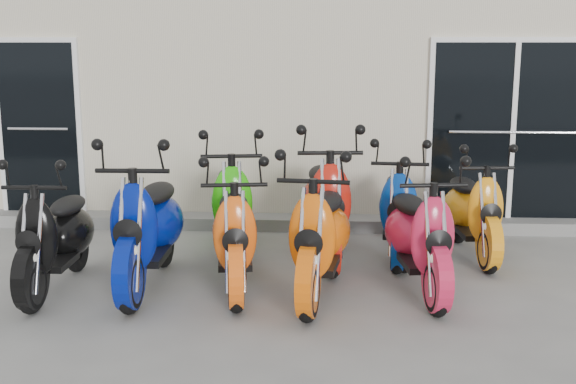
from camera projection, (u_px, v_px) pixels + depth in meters
The scene contains 14 objects.
ground at pixel (284, 281), 6.92m from camera, with size 80.00×80.00×0.00m, color gray.
building at pixel (305, 84), 11.68m from camera, with size 14.00×6.00×3.20m, color beige.
front_step at pixel (295, 222), 8.88m from camera, with size 14.00×0.40×0.15m, color gray.
door_left at pixel (40, 123), 8.98m from camera, with size 1.07×0.08×2.22m, color black.
door_right at pixel (513, 127), 8.63m from camera, with size 2.02×0.08×2.22m, color black.
scooter_front_black at pixel (54, 222), 6.55m from camera, with size 0.63×1.75×1.29m, color black, non-canonical shape.
scooter_front_blue at pixel (147, 211), 6.61m from camera, with size 0.72×1.98×1.46m, color navy, non-canonical shape.
scooter_front_orange_a at pixel (234, 220), 6.58m from camera, with size 0.65×1.78×1.31m, color #FF6013, non-canonical shape.
scooter_front_orange_b at pixel (320, 220), 6.39m from camera, with size 0.69×1.89×1.40m, color #EF600B, non-canonical shape.
scooter_front_red at pixel (420, 221), 6.50m from camera, with size 0.65×1.80×1.33m, color #D61F47, non-canonical shape.
scooter_back_green at pixel (232, 191), 7.63m from camera, with size 0.70×1.92×1.42m, color #2CD70D, non-canonical shape.
scooter_back_red at pixel (326, 190), 7.53m from camera, with size 0.73×2.00×1.48m, color red, non-canonical shape.
scooter_back_blue at pixel (399, 196), 7.60m from camera, with size 0.65×1.79×1.32m, color #063596, non-canonical shape.
scooter_back_yellow at pixel (473, 198), 7.59m from camera, with size 0.63×1.72×1.27m, color orange, non-canonical shape.
Camera 1 is at (0.44, -6.59, 2.23)m, focal length 45.00 mm.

